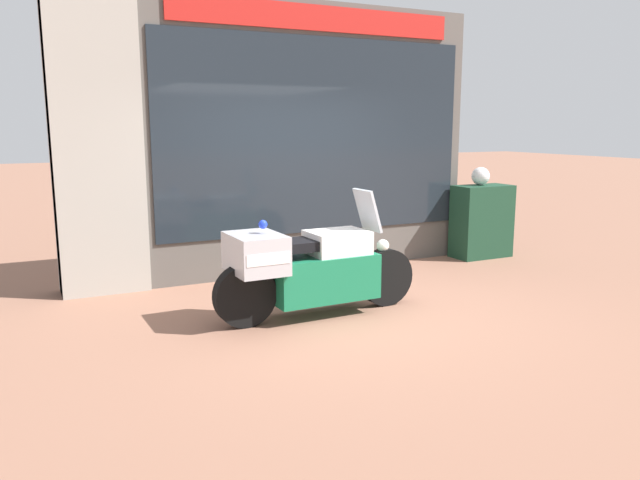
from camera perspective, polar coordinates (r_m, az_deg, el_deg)
The scene contains 6 objects.
ground_plane at distance 6.87m, azimuth 3.04°, elevation -6.25°, with size 60.00×60.00×0.00m, color #8E604C.
shop_building at distance 8.22m, azimuth -6.44°, elevation 9.08°, with size 5.63×0.55×3.55m.
window_display at distance 8.71m, azimuth -1.06°, elevation 0.50°, with size 4.18×0.30×1.95m.
paramedic_motorcycle at distance 6.44m, azimuth -1.07°, elevation -2.49°, with size 2.29×0.67×1.31m.
utility_cabinet at distance 9.71m, azimuth 14.56°, elevation 1.66°, with size 0.88×0.46×1.09m, color #193D28.
white_helmet at distance 9.67m, azimuth 14.47°, elevation 5.68°, with size 0.27×0.27×0.27m, color white.
Camera 1 is at (-3.25, -5.72, 1.98)m, focal length 35.00 mm.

